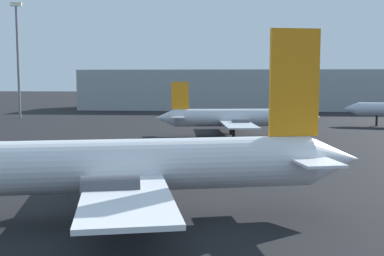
# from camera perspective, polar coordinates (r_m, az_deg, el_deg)

# --- Properties ---
(airplane_at_gate) EXTENTS (31.53, 22.00, 11.36)m
(airplane_at_gate) POSITION_cam_1_polar(r_m,az_deg,el_deg) (28.39, -9.76, -4.38)
(airplane_at_gate) COLOR white
(airplane_at_gate) RESTS_ON ground_plane
(airplane_far_left) EXTENTS (24.55, 24.60, 7.89)m
(airplane_far_left) POSITION_cam_1_polar(r_m,az_deg,el_deg) (70.88, 5.32, 1.21)
(airplane_far_left) COLOR silver
(airplane_far_left) RESTS_ON ground_plane
(light_mast_left) EXTENTS (2.40, 0.50, 23.98)m
(light_mast_left) POSITION_cam_1_polar(r_m,az_deg,el_deg) (107.32, -19.93, 8.16)
(light_mast_left) COLOR slate
(light_mast_left) RESTS_ON ground_plane
(terminal_building) EXTENTS (97.41, 22.10, 10.67)m
(terminal_building) POSITION_cam_1_polar(r_m,az_deg,el_deg) (134.82, 8.19, 4.53)
(terminal_building) COLOR #999EA3
(terminal_building) RESTS_ON ground_plane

